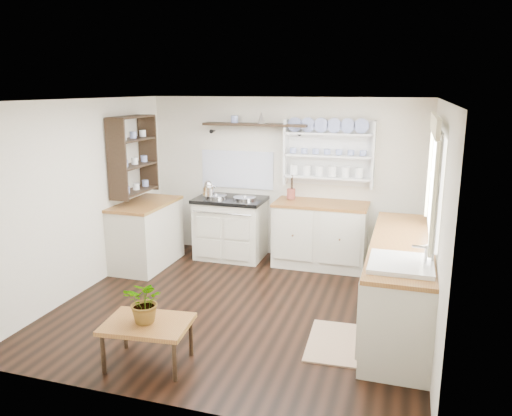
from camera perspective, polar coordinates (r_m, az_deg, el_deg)
The scene contains 19 objects.
floor at distance 5.79m, azimuth -1.60°, elevation -11.14°, with size 4.00×3.80×0.01m, color black.
wall_back at distance 7.20m, azimuth 3.22°, elevation 3.38°, with size 4.00×0.02×2.30m, color beige.
wall_right at distance 5.15m, azimuth 19.91°, elevation -1.56°, with size 0.02×3.80×2.30m, color beige.
wall_left at distance 6.34m, azimuth -19.06°, elevation 1.24°, with size 0.02×3.80×2.30m, color beige.
ceiling at distance 5.27m, azimuth -1.76°, elevation 12.24°, with size 4.00×3.80×0.01m, color white.
window at distance 5.21m, azimuth 19.65°, elevation 3.31°, with size 0.08×1.55×1.22m.
aga_cooker at distance 7.25m, azimuth -2.93°, elevation -2.21°, with size 0.99×0.69×0.92m.
back_cabinets at distance 6.96m, azimuth 7.34°, elevation -2.92°, with size 1.27×0.63×0.90m.
right_cabinets at distance 5.45m, azimuth 16.10°, elevation -8.10°, with size 0.62×2.43×0.90m.
belfast_sink at distance 4.62m, azimuth 16.13°, elevation -7.52°, with size 0.55×0.60×0.45m.
left_cabinets at distance 7.07m, azimuth -12.40°, elevation -2.85°, with size 0.62×1.13×0.90m.
plate_rack at distance 6.98m, azimuth 8.40°, elevation 6.30°, with size 1.20×0.22×0.90m.
high_shelf at distance 7.10m, azimuth -0.12°, elevation 9.43°, with size 1.50×0.29×0.16m.
left_shelving at distance 6.92m, azimuth -13.87°, elevation 5.94°, with size 0.28×0.80×1.05m, color black.
kettle at distance 7.11m, azimuth -5.44°, elevation 2.26°, with size 0.17×0.17×0.21m, color silver, non-canonical shape.
utensil_crock at distance 6.99m, azimuth 4.02°, elevation 1.62°, with size 0.12×0.12×0.14m, color #954336.
center_table at distance 4.64m, azimuth -12.30°, elevation -13.12°, with size 0.80×0.61×0.41m.
potted_plant at distance 4.54m, azimuth -12.46°, elevation -10.36°, with size 0.36×0.31×0.40m, color #3F7233.
floor_rug at distance 5.09m, azimuth 9.20°, elevation -14.94°, with size 0.55×0.85×0.02m, color #85604D.
Camera 1 is at (1.71, -4.98, 2.42)m, focal length 35.00 mm.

